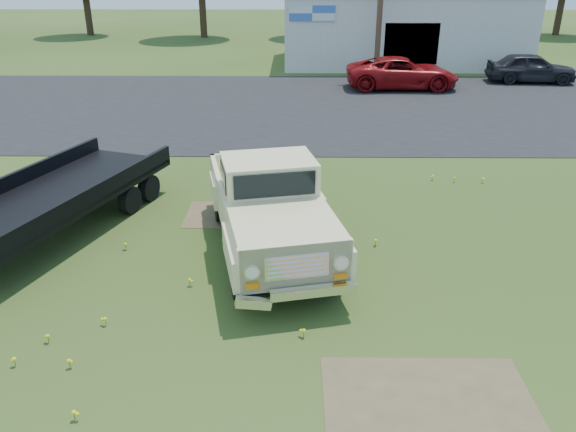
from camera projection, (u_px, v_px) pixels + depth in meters
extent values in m
plane|color=#2A4114|center=(316.00, 290.00, 10.69)|extent=(140.00, 140.00, 0.00)
cube|color=black|center=(305.00, 106.00, 24.35)|extent=(90.00, 14.00, 0.02)
cube|color=brown|center=(429.00, 404.00, 7.94)|extent=(3.00, 2.00, 0.01)
cube|color=brown|center=(231.00, 215.00, 13.90)|extent=(2.20, 1.60, 0.01)
cube|color=#B8B9B4|center=(400.00, 29.00, 34.39)|extent=(14.00, 8.00, 4.00)
cube|color=black|center=(411.00, 44.00, 30.96)|extent=(3.00, 0.10, 2.20)
cube|color=silver|center=(312.00, 13.00, 30.27)|extent=(2.50, 0.08, 0.80)
cylinder|color=#342417|center=(88.00, 15.00, 47.56)|extent=(0.56, 0.56, 3.24)
cylinder|color=#342417|center=(203.00, 12.00, 45.94)|extent=(0.56, 0.56, 3.96)
cylinder|color=#342417|center=(324.00, 12.00, 46.78)|extent=(0.56, 0.56, 3.78)
cylinder|color=#342417|center=(448.00, 16.00, 45.38)|extent=(0.56, 0.56, 3.42)
cylinder|color=#342417|center=(559.00, 13.00, 47.51)|extent=(0.56, 0.56, 3.60)
imported|color=maroon|center=(402.00, 73.00, 27.46)|extent=(5.41, 2.51, 1.50)
imported|color=black|center=(531.00, 68.00, 28.87)|extent=(4.50, 2.13, 1.49)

